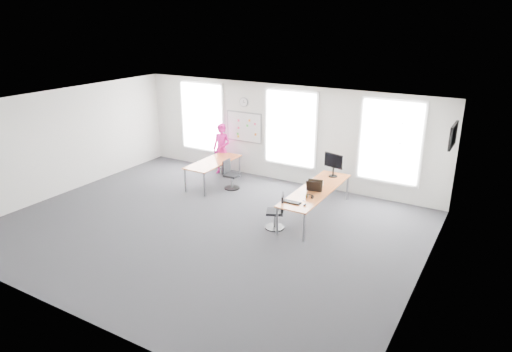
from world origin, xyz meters
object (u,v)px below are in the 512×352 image
Objects in this scene: desk_right at (316,191)px; keyboard at (291,202)px; chair_right at (277,213)px; desk_left at (213,163)px; headphones at (309,196)px; person at (222,149)px; chair_left at (230,176)px; monitor at (334,163)px.

desk_right is 1.13m from keyboard.
chair_right is at bearing -114.12° from desk_right.
headphones reaches higher than desk_left.
keyboard reaches higher than desk_right.
desk_left is 2.27× the size of chair_right.
headphones is at bearing 105.55° from chair_right.
desk_right is 3.41× the size of chair_right.
desk_right is at bearing -25.26° from person.
chair_left is (-2.48, 1.72, -0.01)m from chair_right.
chair_right is (-0.51, -1.15, -0.30)m from desk_right.
chair_left is 3.35m from headphones.
keyboard is at bearing -97.70° from desk_right.
desk_left is 3.94m from headphones.
desk_left is 2.31× the size of chair_left.
person reaches higher than chair_left.
chair_left is at bearing -2.87° from desk_left.
monitor is (-0.08, 1.76, 0.35)m from headphones.
person is (-3.46, 2.71, 0.44)m from chair_right.
headphones is 1.79m from monitor.
person is at bearing 142.65° from keyboard.
desk_left is 3.07× the size of monitor.
keyboard is (2.84, -1.69, 0.37)m from chair_left.
desk_left is 4.41× the size of keyboard.
chair_left is at bearing -49.04° from person.
chair_left is at bearing 169.13° from desk_right.
monitor is at bearing 88.81° from desk_right.
chair_right is 1.94× the size of keyboard.
desk_left is at bearing -157.16° from monitor.
chair_left is at bearing 146.95° from keyboard.
monitor reaches higher than chair_left.
person is at bearing 161.78° from headphones.
person is 4.64m from headphones.
monitor is (4.00, -0.45, 0.30)m from person.
monitor reaches higher than keyboard.
desk_left is 3.88m from keyboard.
desk_right is 6.62× the size of keyboard.
desk_right is 1.82× the size of person.
desk_left is 3.72m from monitor.
headphones is at bearing -32.17° from person.
desk_right is 3.68m from desk_left.
monitor is (3.66, 0.51, 0.46)m from desk_left.
desk_right is 4.27m from person.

